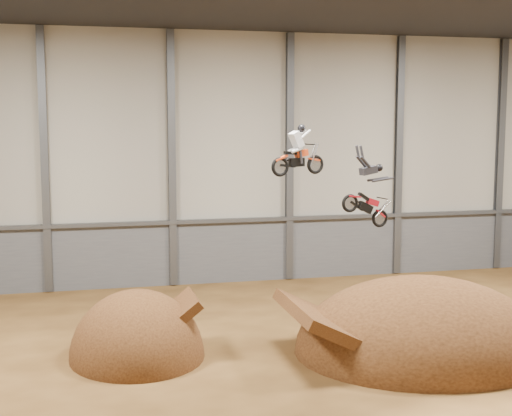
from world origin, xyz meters
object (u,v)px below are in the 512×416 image
at_px(fmx_rider_b, 362,187).
at_px(fmx_rider_a, 298,148).
at_px(landing_ramp, 421,351).
at_px(takeoff_ramp, 137,356).

bearing_deg(fmx_rider_b, fmx_rider_a, 171.12).
height_order(landing_ramp, fmx_rider_b, fmx_rider_b).
xyz_separation_m(takeoff_ramp, landing_ramp, (11.06, -1.95, 0.00)).
bearing_deg(fmx_rider_a, fmx_rider_b, -14.81).
xyz_separation_m(landing_ramp, fmx_rider_a, (-4.61, 1.84, 8.05)).
relative_size(takeoff_ramp, fmx_rider_a, 2.50).
distance_m(fmx_rider_a, fmx_rider_b, 3.19).
bearing_deg(landing_ramp, takeoff_ramp, 170.01).
bearing_deg(fmx_rider_b, landing_ramp, -55.76).
xyz_separation_m(fmx_rider_a, fmx_rider_b, (2.75, 0.06, -1.62)).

